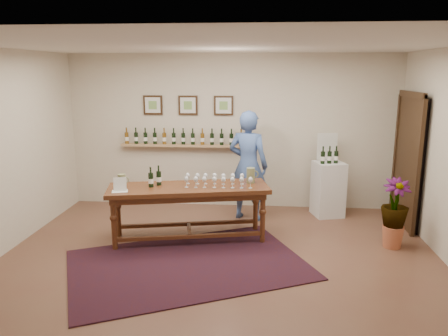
# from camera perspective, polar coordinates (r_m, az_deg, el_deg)

# --- Properties ---
(ground) EXTENTS (6.00, 6.00, 0.00)m
(ground) POSITION_cam_1_polar(r_m,az_deg,el_deg) (6.00, -0.67, -12.01)
(ground) COLOR brown
(ground) RESTS_ON ground
(room_shell) EXTENTS (6.00, 6.00, 6.00)m
(room_shell) POSITION_cam_1_polar(r_m,az_deg,el_deg) (7.58, 16.84, 1.59)
(room_shell) COLOR beige
(room_shell) RESTS_ON ground
(rug) EXTENTS (3.56, 3.07, 0.02)m
(rug) POSITION_cam_1_polar(r_m,az_deg,el_deg) (5.89, -4.73, -12.45)
(rug) COLOR #40120B
(rug) RESTS_ON ground
(tasting_table) EXTENTS (2.45, 1.22, 0.83)m
(tasting_table) POSITION_cam_1_polar(r_m,az_deg,el_deg) (6.49, -4.65, -3.45)
(tasting_table) COLOR #462111
(tasting_table) RESTS_ON ground
(table_glasses) EXTENTS (1.26, 0.34, 0.17)m
(table_glasses) POSITION_cam_1_polar(r_m,az_deg,el_deg) (6.43, -1.27, -1.60)
(table_glasses) COLOR silver
(table_glasses) RESTS_ON tasting_table
(table_bottles) EXTENTS (0.32, 0.24, 0.30)m
(table_bottles) POSITION_cam_1_polar(r_m,az_deg,el_deg) (6.49, -9.03, -1.05)
(table_bottles) COLOR black
(table_bottles) RESTS_ON tasting_table
(pitcher_left) EXTENTS (0.16, 0.16, 0.21)m
(pitcher_left) POSITION_cam_1_polar(r_m,az_deg,el_deg) (6.48, -13.20, -1.69)
(pitcher_left) COLOR olive
(pitcher_left) RESTS_ON tasting_table
(pitcher_right) EXTENTS (0.16, 0.16, 0.23)m
(pitcher_right) POSITION_cam_1_polar(r_m,az_deg,el_deg) (6.61, 3.51, -0.96)
(pitcher_right) COLOR olive
(pitcher_right) RESTS_ON tasting_table
(menu_card) EXTENTS (0.25, 0.21, 0.20)m
(menu_card) POSITION_cam_1_polar(r_m,az_deg,el_deg) (6.32, -13.44, -2.09)
(menu_card) COLOR silver
(menu_card) RESTS_ON tasting_table
(display_pedestal) EXTENTS (0.58, 0.58, 0.95)m
(display_pedestal) POSITION_cam_1_polar(r_m,az_deg,el_deg) (7.84, 13.43, -2.68)
(display_pedestal) COLOR silver
(display_pedestal) RESTS_ON ground
(pedestal_bottles) EXTENTS (0.32, 0.16, 0.31)m
(pedestal_bottles) POSITION_cam_1_polar(r_m,az_deg,el_deg) (7.61, 13.62, 1.71)
(pedestal_bottles) COLOR black
(pedestal_bottles) RESTS_ON display_pedestal
(info_sign) EXTENTS (0.36, 0.11, 0.51)m
(info_sign) POSITION_cam_1_polar(r_m,az_deg,el_deg) (7.84, 13.32, 2.79)
(info_sign) COLOR silver
(info_sign) RESTS_ON display_pedestal
(potted_plant) EXTENTS (0.50, 0.50, 0.88)m
(potted_plant) POSITION_cam_1_polar(r_m,az_deg,el_deg) (6.70, 21.38, -5.53)
(potted_plant) COLOR #AB5939
(potted_plant) RESTS_ON ground
(person) EXTENTS (0.78, 0.63, 1.86)m
(person) POSITION_cam_1_polar(r_m,az_deg,el_deg) (7.36, 3.17, 0.31)
(person) COLOR #3E5993
(person) RESTS_ON ground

